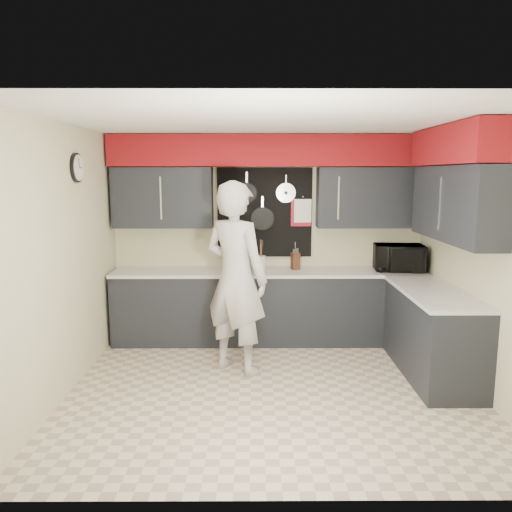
{
  "coord_description": "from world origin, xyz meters",
  "views": [
    {
      "loc": [
        -0.19,
        -4.71,
        2.12
      ],
      "look_at": [
        -0.17,
        0.5,
        1.26
      ],
      "focal_mm": 35.0,
      "sensor_mm": 36.0,
      "label": 1
    }
  ],
  "objects_px": {
    "knife_block": "(295,261)",
    "person": "(236,278)",
    "utensil_crock": "(261,263)",
    "coffee_maker": "(242,256)",
    "microwave": "(399,258)"
  },
  "relations": [
    {
      "from": "utensil_crock",
      "to": "person",
      "type": "distance_m",
      "value": 1.1
    },
    {
      "from": "utensil_crock",
      "to": "coffee_maker",
      "type": "distance_m",
      "value": 0.26
    },
    {
      "from": "utensil_crock",
      "to": "coffee_maker",
      "type": "height_order",
      "value": "coffee_maker"
    },
    {
      "from": "microwave",
      "to": "person",
      "type": "distance_m",
      "value": 2.22
    },
    {
      "from": "knife_block",
      "to": "utensil_crock",
      "type": "xyz_separation_m",
      "value": [
        -0.44,
        0.02,
        -0.02
      ]
    },
    {
      "from": "coffee_maker",
      "to": "microwave",
      "type": "bearing_deg",
      "value": -4.76
    },
    {
      "from": "microwave",
      "to": "person",
      "type": "height_order",
      "value": "person"
    },
    {
      "from": "utensil_crock",
      "to": "person",
      "type": "bearing_deg",
      "value": -104.74
    },
    {
      "from": "microwave",
      "to": "coffee_maker",
      "type": "distance_m",
      "value": 1.96
    },
    {
      "from": "coffee_maker",
      "to": "knife_block",
      "type": "bearing_deg",
      "value": 0.27
    },
    {
      "from": "microwave",
      "to": "knife_block",
      "type": "distance_m",
      "value": 1.29
    },
    {
      "from": "microwave",
      "to": "utensil_crock",
      "type": "xyz_separation_m",
      "value": [
        -1.73,
        0.11,
        -0.08
      ]
    },
    {
      "from": "knife_block",
      "to": "person",
      "type": "xyz_separation_m",
      "value": [
        -0.72,
        -1.04,
        0.0
      ]
    },
    {
      "from": "microwave",
      "to": "knife_block",
      "type": "height_order",
      "value": "microwave"
    },
    {
      "from": "knife_block",
      "to": "utensil_crock",
      "type": "distance_m",
      "value": 0.44
    }
  ]
}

